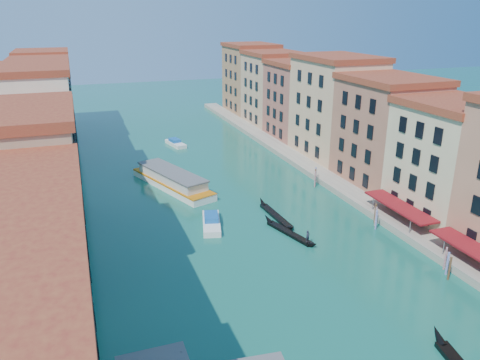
# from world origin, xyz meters

# --- Properties ---
(left_bank_palazzos) EXTENTS (12.80, 128.40, 21.00)m
(left_bank_palazzos) POSITION_xyz_m (-26.00, 64.68, 9.71)
(left_bank_palazzos) COLOR #BAAD88
(left_bank_palazzos) RESTS_ON ground
(right_bank_palazzos) EXTENTS (12.80, 128.40, 21.00)m
(right_bank_palazzos) POSITION_xyz_m (30.00, 65.00, 9.75)
(right_bank_palazzos) COLOR #AA4B34
(right_bank_palazzos) RESTS_ON ground
(quay) EXTENTS (4.00, 140.00, 1.00)m
(quay) POSITION_xyz_m (22.00, 65.00, 0.50)
(quay) COLOR gray
(quay) RESTS_ON ground
(mooring_poles_right) EXTENTS (1.44, 54.24, 3.20)m
(mooring_poles_right) POSITION_xyz_m (19.10, 28.80, 1.30)
(mooring_poles_right) COLOR #542F1D
(mooring_poles_right) RESTS_ON ground
(vaporetto_far) EXTENTS (11.14, 20.55, 3.00)m
(vaporetto_far) POSITION_xyz_m (-4.99, 65.18, 1.35)
(vaporetto_far) COLOR white
(vaporetto_far) RESTS_ON ground
(gondola_fore) EXTENTS (3.87, 11.05, 2.25)m
(gondola_fore) POSITION_xyz_m (6.37, 41.55, 0.38)
(gondola_fore) COLOR black
(gondola_fore) RESTS_ON ground
(gondola_far) EXTENTS (1.48, 11.90, 1.68)m
(gondola_far) POSITION_xyz_m (6.92, 47.66, 0.34)
(gondola_far) COLOR black
(gondola_far) RESTS_ON ground
(motorboat_mid) EXTENTS (4.19, 7.96, 1.58)m
(motorboat_mid) POSITION_xyz_m (-2.94, 47.82, 0.61)
(motorboat_mid) COLOR white
(motorboat_mid) RESTS_ON ground
(motorboat_far) EXTENTS (3.72, 7.51, 1.49)m
(motorboat_far) POSITION_xyz_m (1.31, 91.93, 0.58)
(motorboat_far) COLOR white
(motorboat_far) RESTS_ON ground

